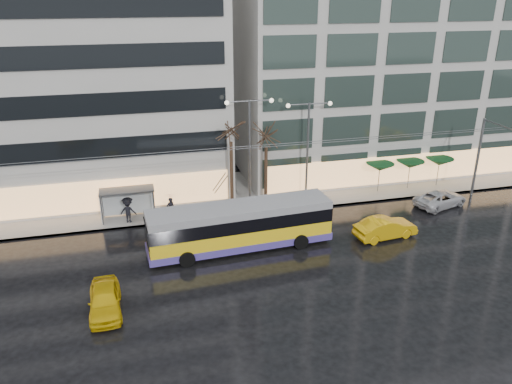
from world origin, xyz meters
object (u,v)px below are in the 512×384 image
object	(u,v)px
trolleybus	(240,228)
street_lamp_near	(250,139)
bus_shelter	(122,197)
taxi_a	(105,300)

from	to	relation	value
trolleybus	street_lamp_near	bearing A→B (deg)	71.32
trolleybus	bus_shelter	bearing A→B (deg)	139.31
bus_shelter	street_lamp_near	xyz separation A→B (m)	(10.38, 0.11, 4.03)
trolleybus	taxi_a	xyz separation A→B (m)	(-9.14, -5.41, -0.88)
trolleybus	street_lamp_near	size ratio (longest dim) A/B	1.46
trolleybus	street_lamp_near	xyz separation A→B (m)	(2.37, 7.00, 4.36)
trolleybus	taxi_a	distance (m)	10.66
street_lamp_near	taxi_a	world-z (taller)	street_lamp_near
trolleybus	taxi_a	bearing A→B (deg)	-149.38
bus_shelter	trolleybus	bearing A→B (deg)	-40.69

